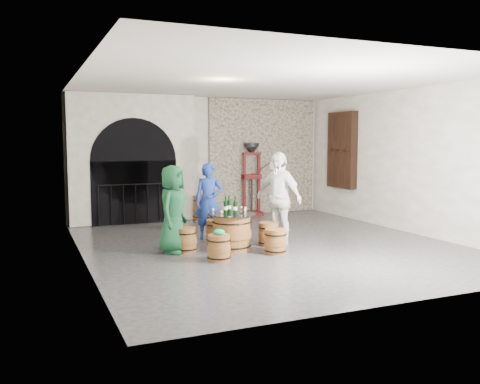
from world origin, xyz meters
name	(u,v)px	position (x,y,z in m)	size (l,w,h in m)	color
ground	(266,244)	(0.00, 0.00, 0.00)	(8.00, 8.00, 0.00)	#2D2D30
wall_back	(201,157)	(0.00, 4.00, 1.60)	(8.00, 8.00, 0.00)	silver
wall_front	(409,177)	(0.00, -4.00, 1.60)	(8.00, 8.00, 0.00)	silver
wall_left	(81,167)	(-3.50, 0.00, 1.60)	(8.00, 8.00, 0.00)	silver
wall_right	(408,161)	(3.50, 0.00, 1.60)	(8.00, 8.00, 0.00)	silver
ceiling	(267,81)	(0.00, 0.00, 3.20)	(8.00, 8.00, 0.00)	beige
stone_facing_panel	(263,157)	(1.80, 3.94, 1.60)	(3.20, 0.12, 3.18)	#AEA28B
arched_opening	(132,159)	(-1.90, 3.74, 1.58)	(3.10, 0.60, 3.19)	silver
shuttered_window	(342,150)	(3.38, 2.40, 1.80)	(0.23, 1.10, 2.00)	black
barrel_table	(232,232)	(-0.87, -0.29, 0.34)	(0.90, 0.90, 0.70)	brown
barrel_stool_left	(186,240)	(-1.69, -0.08, 0.23)	(0.41, 0.41, 0.46)	brown
barrel_stool_far	(216,231)	(-0.87, 0.56, 0.23)	(0.41, 0.41, 0.46)	brown
barrel_stool_right	(268,234)	(-0.03, -0.15, 0.23)	(0.41, 0.41, 0.46)	brown
barrel_stool_near_right	(276,242)	(-0.24, -0.86, 0.23)	(0.41, 0.41, 0.46)	brown
barrel_stool_near_left	(219,248)	(-1.38, -0.97, 0.23)	(0.41, 0.41, 0.46)	brown
green_cap	(219,232)	(-1.37, -0.97, 0.50)	(0.24, 0.20, 0.11)	#0D9652
person_green	(173,209)	(-1.92, -0.02, 0.80)	(0.79, 0.51, 1.61)	#113F23
person_blue	(209,201)	(-0.87, 0.97, 0.79)	(0.58, 0.38, 1.59)	navy
person_white	(278,198)	(0.21, -0.10, 0.92)	(1.07, 0.45, 1.83)	white
wine_bottle_left	(226,206)	(-0.95, -0.21, 0.83)	(0.08, 0.08, 0.32)	black
wine_bottle_center	(235,207)	(-0.81, -0.32, 0.83)	(0.08, 0.08, 0.32)	black
wine_bottle_right	(229,206)	(-0.84, -0.10, 0.83)	(0.08, 0.08, 0.32)	black
tasting_glass_a	(222,213)	(-1.14, -0.48, 0.75)	(0.05, 0.05, 0.10)	#B65E23
tasting_glass_b	(245,209)	(-0.53, -0.16, 0.75)	(0.05, 0.05, 0.10)	#B65E23
tasting_glass_c	(225,210)	(-0.92, -0.09, 0.75)	(0.05, 0.05, 0.10)	#B65E23
tasting_glass_d	(241,209)	(-0.58, -0.07, 0.75)	(0.05, 0.05, 0.10)	#B65E23
tasting_glass_e	(245,212)	(-0.66, -0.44, 0.75)	(0.05, 0.05, 0.10)	#B65E23
tasting_glass_f	(213,211)	(-1.17, -0.13, 0.75)	(0.05, 0.05, 0.10)	#B65E23
side_barrel	(202,208)	(-0.20, 3.36, 0.32)	(0.48, 0.48, 0.64)	brown
corking_press	(252,174)	(1.33, 3.66, 1.15)	(0.82, 0.49, 1.98)	#4A0C0C
control_box	(272,165)	(2.05, 3.86, 1.35)	(0.18, 0.10, 0.22)	silver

